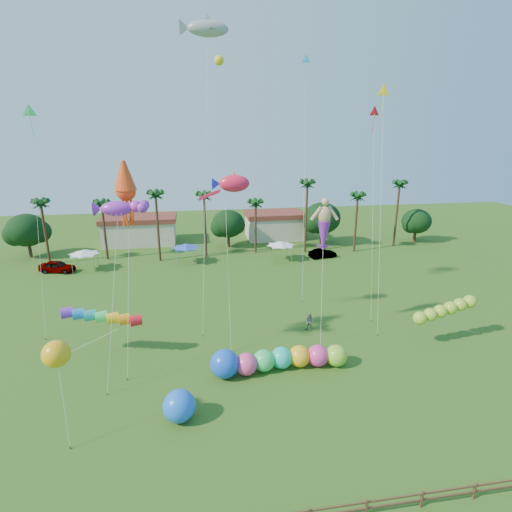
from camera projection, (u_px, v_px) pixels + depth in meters
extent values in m
plane|color=#285116|center=(281.00, 437.00, 25.31)|extent=(160.00, 160.00, 0.00)
cylinder|color=#3A2819|center=(46.00, 234.00, 57.72)|extent=(0.36, 0.36, 9.00)
cylinder|color=#3A2819|center=(105.00, 232.00, 59.97)|extent=(0.36, 0.36, 8.50)
cylinder|color=#3A2819|center=(158.00, 228.00, 59.10)|extent=(0.36, 0.36, 10.00)
cylinder|color=#3A2819|center=(205.00, 227.00, 61.20)|extent=(0.36, 0.36, 9.50)
cylinder|color=#3A2819|center=(256.00, 228.00, 63.60)|extent=(0.36, 0.36, 8.00)
cylinder|color=#3A2819|center=(306.00, 219.00, 63.45)|extent=(0.36, 0.36, 11.00)
cylinder|color=#3A2819|center=(356.00, 224.00, 64.03)|extent=(0.36, 0.36, 9.00)
cylinder|color=#3A2819|center=(396.00, 216.00, 66.94)|extent=(0.36, 0.36, 10.50)
sphere|color=#113814|center=(27.00, 230.00, 60.92)|extent=(5.88, 5.88, 5.88)
sphere|color=#113814|center=(228.00, 224.00, 66.74)|extent=(5.46, 5.46, 5.46)
sphere|color=#113814|center=(322.00, 218.00, 68.09)|extent=(6.30, 6.30, 6.30)
sphere|color=#113814|center=(416.00, 221.00, 70.04)|extent=(5.04, 5.04, 5.04)
cube|color=beige|center=(140.00, 232.00, 69.74)|extent=(12.00, 7.00, 4.00)
cube|color=beige|center=(274.00, 227.00, 73.45)|extent=(10.00, 7.00, 4.00)
pyramid|color=white|center=(84.00, 252.00, 55.39)|extent=(3.00, 3.00, 0.60)
pyramid|color=blue|center=(186.00, 245.00, 58.49)|extent=(3.00, 3.00, 0.60)
pyramid|color=white|center=(281.00, 243.00, 59.71)|extent=(3.00, 3.00, 0.60)
cube|color=brown|center=(367.00, 508.00, 19.97)|extent=(0.12, 0.12, 1.00)
cube|color=brown|center=(422.00, 499.00, 20.43)|extent=(0.12, 0.12, 1.00)
cube|color=brown|center=(475.00, 491.00, 20.90)|extent=(0.12, 0.12, 1.00)
cube|color=brown|center=(309.00, 511.00, 19.40)|extent=(36.00, 0.08, 0.10)
imported|color=#4C4C54|center=(57.00, 266.00, 55.27)|extent=(5.13, 3.03, 1.64)
imported|color=#4C4C54|center=(323.00, 253.00, 61.73)|extent=(4.45, 2.21, 1.40)
imported|color=gray|center=(310.00, 322.00, 38.74)|extent=(1.14, 1.10, 1.84)
sphere|color=#FF438B|center=(246.00, 364.00, 31.67)|extent=(1.81, 1.81, 1.81)
sphere|color=#31D465|center=(264.00, 360.00, 32.19)|extent=(1.81, 1.81, 1.81)
sphere|color=#1BC1AB|center=(282.00, 358.00, 32.59)|extent=(1.81, 1.81, 1.81)
sphere|color=yellow|center=(299.00, 356.00, 32.82)|extent=(1.81, 1.81, 1.81)
sphere|color=#EA379B|center=(318.00, 356.00, 32.89)|extent=(1.81, 1.81, 1.81)
sphere|color=#8DD42F|center=(336.00, 356.00, 32.91)|extent=(1.81, 1.81, 1.81)
sphere|color=blue|center=(225.00, 364.00, 31.29)|extent=(2.38, 2.38, 2.31)
sphere|color=blue|center=(179.00, 406.00, 26.52)|extent=(2.19, 2.19, 2.19)
cylinder|color=red|center=(115.00, 322.00, 33.13)|extent=(6.68, 1.73, 0.90)
cylinder|color=silver|center=(98.00, 339.00, 33.97)|extent=(6.63, 1.27, 3.47)
cylinder|color=brown|center=(62.00, 355.00, 34.53)|extent=(0.08, 0.08, 0.16)
ellipsoid|color=#98CA2C|center=(420.00, 318.00, 35.49)|extent=(6.57, 1.85, 1.42)
cylinder|color=silver|center=(451.00, 326.00, 36.92)|extent=(7.31, 1.01, 2.73)
cylinder|color=brown|center=(481.00, 333.00, 38.32)|extent=(0.08, 0.08, 0.16)
sphere|color=#F6AC14|center=(56.00, 354.00, 23.59)|extent=(1.79, 1.79, 1.64)
cylinder|color=silver|center=(63.00, 402.00, 23.97)|extent=(0.34, 1.12, 5.95)
cylinder|color=brown|center=(70.00, 448.00, 24.33)|extent=(0.08, 0.08, 0.16)
cylinder|color=silver|center=(322.00, 289.00, 35.61)|extent=(1.12, 3.86, 10.31)
cylinder|color=brown|center=(320.00, 351.00, 35.20)|extent=(0.08, 0.08, 0.16)
ellipsoid|color=#FF1C46|center=(234.00, 183.00, 36.22)|extent=(4.37, 2.16, 1.74)
cylinder|color=silver|center=(233.00, 267.00, 35.64)|extent=(1.13, 5.46, 14.12)
cylinder|color=brown|center=(231.00, 352.00, 35.04)|extent=(0.08, 0.08, 0.16)
ellipsoid|color=#8D959A|center=(208.00, 29.00, 35.36)|extent=(5.03, 2.20, 1.75)
cylinder|color=silver|center=(205.00, 188.00, 36.63)|extent=(1.77, 5.55, 27.36)
cylinder|color=brown|center=(203.00, 336.00, 37.87)|extent=(0.08, 0.08, 0.16)
cone|color=#EF4213|center=(126.00, 191.00, 30.00)|extent=(1.97, 1.97, 4.71)
cylinder|color=silver|center=(127.00, 287.00, 30.57)|extent=(0.79, 3.13, 14.28)
cylinder|color=brown|center=(127.00, 379.00, 31.12)|extent=(0.08, 0.08, 0.16)
ellipsoid|color=purple|center=(117.00, 208.00, 29.04)|extent=(4.03, 2.31, 1.55)
cylinder|color=silver|center=(112.00, 302.00, 29.21)|extent=(1.45, 3.56, 13.22)
cylinder|color=brown|center=(107.00, 394.00, 29.35)|extent=(0.08, 0.08, 0.16)
cone|color=red|center=(375.00, 112.00, 38.73)|extent=(1.25, 0.44, 1.23)
cylinder|color=silver|center=(373.00, 220.00, 39.81)|extent=(0.41, 4.02, 20.45)
cylinder|color=brown|center=(371.00, 321.00, 40.87)|extent=(0.08, 0.08, 0.16)
cone|color=yellow|center=(384.00, 91.00, 35.56)|extent=(1.38, 0.46, 1.36)
cylinder|color=silver|center=(380.00, 218.00, 36.79)|extent=(0.53, 4.20, 22.05)
cylinder|color=brown|center=(377.00, 335.00, 37.99)|extent=(0.08, 0.08, 0.16)
cone|color=#38F277|center=(29.00, 112.00, 35.30)|extent=(1.38, 0.61, 1.36)
cylinder|color=silver|center=(38.00, 229.00, 36.29)|extent=(0.29, 4.17, 20.29)
cylinder|color=brown|center=(46.00, 339.00, 37.27)|extent=(0.08, 0.08, 0.16)
cone|color=#1786D1|center=(306.00, 60.00, 42.12)|extent=(1.09, 0.56, 1.08)
cylinder|color=silver|center=(304.00, 186.00, 43.90)|extent=(0.72, 4.20, 25.92)
cylinder|color=brown|center=(302.00, 301.00, 45.65)|extent=(0.08, 0.08, 0.16)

